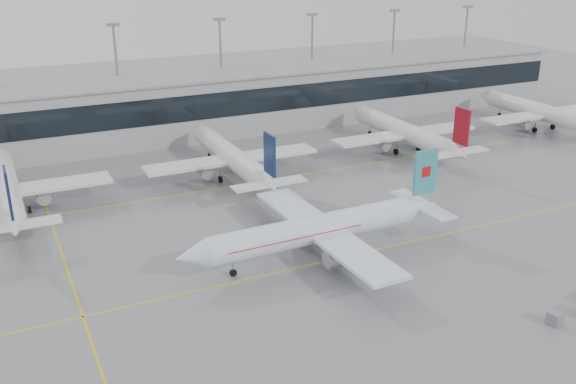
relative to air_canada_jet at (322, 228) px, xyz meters
name	(u,v)px	position (x,y,z in m)	size (l,w,h in m)	color
ground	(329,260)	(0.27, -1.67, -3.76)	(320.00, 320.00, 0.00)	gray
taxi_line_main	(329,260)	(0.27, -1.67, -3.75)	(120.00, 0.25, 0.01)	yellow
taxi_line_north	(241,185)	(0.27, 28.33, -3.75)	(120.00, 0.25, 0.01)	yellow
taxi_line_cross	(63,258)	(-29.73, 13.33, -3.75)	(0.25, 60.00, 0.01)	yellow
terminal	(181,107)	(0.27, 60.33, 2.24)	(180.00, 15.00, 12.00)	#9C9CA0
terminal_glass	(193,108)	(0.27, 52.78, 3.74)	(180.00, 0.20, 5.00)	black
terminal_roof	(180,77)	(0.27, 60.33, 8.44)	(182.00, 16.00, 0.40)	gray
light_masts	(171,66)	(0.27, 66.33, 9.59)	(156.40, 1.00, 22.60)	gray
air_canada_jet	(322,228)	(0.00, 0.00, 0.00)	(37.26, 29.99, 11.81)	white
parked_jet_b	(6,189)	(-34.73, 32.02, -0.05)	(29.64, 36.96, 11.72)	silver
parked_jet_c	(232,157)	(0.27, 32.02, -0.05)	(29.64, 36.96, 11.72)	silver
parked_jet_d	(405,132)	(35.27, 32.02, -0.05)	(29.64, 36.96, 11.72)	silver
parked_jet_e	(542,112)	(70.27, 32.02, -0.05)	(29.64, 36.96, 11.72)	silver
gse_unit	(555,318)	(14.36, -24.43, -3.06)	(1.40, 1.30, 1.40)	gray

